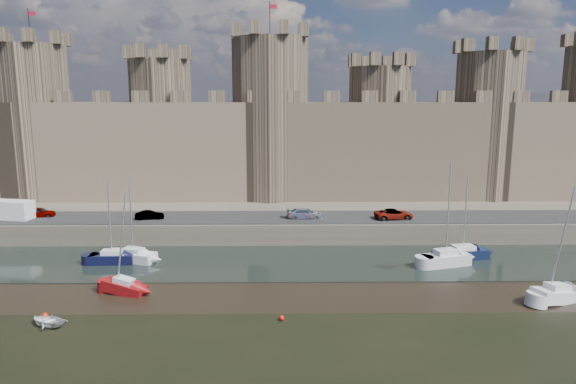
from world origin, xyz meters
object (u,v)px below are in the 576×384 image
(car_1, at_px, (150,215))
(car_3, at_px, (394,214))
(sailboat_1, at_px, (112,257))
(van, at_px, (11,210))
(sailboat_5, at_px, (557,294))
(car_2, at_px, (305,214))
(sailboat_3, at_px, (463,253))
(sailboat_2, at_px, (446,258))
(car_0, at_px, (39,212))
(sailboat_0, at_px, (133,255))
(sailboat_4, at_px, (124,286))

(car_1, bearing_deg, car_3, -100.23)
(car_1, height_order, sailboat_1, sailboat_1)
(van, distance_m, sailboat_5, 60.14)
(car_1, relative_size, car_3, 0.73)
(car_1, relative_size, car_2, 0.76)
(van, relative_size, sailboat_3, 0.59)
(sailboat_2, relative_size, sailboat_5, 1.08)
(car_3, bearing_deg, sailboat_5, -161.42)
(car_0, xyz_separation_m, sailboat_0, (14.39, -10.05, -2.42))
(car_1, relative_size, sailboat_5, 0.34)
(sailboat_5, bearing_deg, sailboat_4, 153.79)
(car_3, height_order, sailboat_5, sailboat_5)
(sailboat_3, distance_m, sailboat_4, 34.87)
(car_3, bearing_deg, van, 81.50)
(car_2, bearing_deg, sailboat_1, 112.44)
(sailboat_5, bearing_deg, sailboat_3, 85.83)
(car_0, distance_m, sailboat_4, 25.05)
(car_1, distance_m, sailboat_2, 34.73)
(van, bearing_deg, car_0, 31.07)
(car_3, relative_size, sailboat_2, 0.44)
(van, distance_m, sailboat_4, 26.34)
(car_1, distance_m, sailboat_1, 9.72)
(sailboat_3, bearing_deg, sailboat_1, 170.65)
(sailboat_1, distance_m, sailboat_3, 37.36)
(sailboat_3, bearing_deg, sailboat_0, 169.65)
(car_1, bearing_deg, sailboat_2, -117.38)
(van, bearing_deg, sailboat_0, -16.42)
(car_1, bearing_deg, van, 78.93)
(car_1, bearing_deg, car_0, 74.35)
(car_0, bearing_deg, car_3, -100.03)
(car_1, distance_m, sailboat_0, 8.93)
(car_0, xyz_separation_m, sailboat_3, (49.69, -9.58, -2.42))
(van, bearing_deg, car_1, 9.77)
(car_2, bearing_deg, sailboat_0, 113.11)
(sailboat_2, bearing_deg, car_1, 146.23)
(van, xyz_separation_m, sailboat_3, (52.61, -8.52, -2.94))
(sailboat_0, distance_m, sailboat_5, 40.84)
(car_0, distance_m, car_1, 14.11)
(car_1, bearing_deg, sailboat_4, 176.98)
(car_2, height_order, car_3, car_3)
(car_1, bearing_deg, sailboat_1, 159.93)
(sailboat_0, height_order, sailboat_4, sailboat_4)
(car_0, distance_m, sailboat_3, 50.67)
(sailboat_5, bearing_deg, sailboat_0, 141.28)
(sailboat_3, relative_size, sailboat_5, 0.91)
(sailboat_4, bearing_deg, sailboat_5, 14.29)
(car_3, relative_size, sailboat_5, 0.47)
(car_0, height_order, sailboat_2, sailboat_2)
(sailboat_3, xyz_separation_m, sailboat_4, (-33.57, -9.43, -0.04))
(sailboat_5, bearing_deg, car_2, 112.91)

